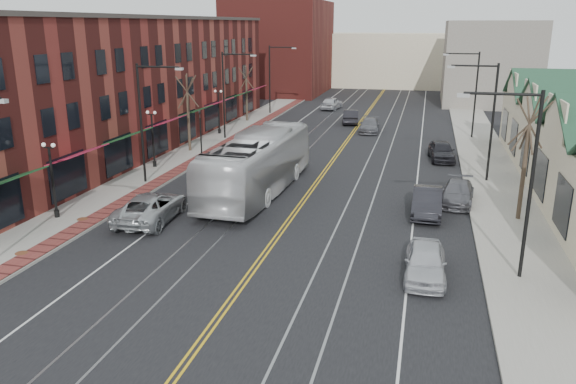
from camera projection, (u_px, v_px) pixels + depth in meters
The scene contains 31 objects.
ground at pixel (221, 314), 21.41m from camera, with size 160.00×160.00×0.00m, color black.
sidewalk_left at pixel (165, 168), 42.73m from camera, with size 4.00×120.00×0.15m, color gray.
sidewalk_right at pixel (497, 190), 37.22m from camera, with size 4.00×120.00×0.15m, color gray.
building_left at pixel (123, 84), 49.29m from camera, with size 10.00×50.00×11.00m, color maroon.
backdrop_left at pixel (280, 48), 88.13m from camera, with size 14.00×18.00×14.00m, color maroon.
backdrop_mid at pixel (389, 60), 99.12m from camera, with size 22.00×14.00×9.00m, color beige.
backdrop_right at pixel (489, 63), 76.79m from camera, with size 12.00×16.00×11.00m, color slate.
streetlight_l_1 at pixel (146, 111), 37.37m from camera, with size 3.33×0.25×8.00m.
streetlight_l_2 at pixel (228, 86), 52.24m from camera, with size 3.33×0.25×8.00m.
streetlight_l_3 at pixel (273, 72), 67.11m from camera, with size 3.33×0.25×8.00m.
streetlight_r_0 at pixel (522, 166), 23.00m from camera, with size 3.33×0.25×8.00m.
streetlight_r_1 at pixel (487, 110), 37.87m from camera, with size 3.33×0.25×8.00m.
streetlight_r_2 at pixel (471, 86), 52.74m from camera, with size 3.33×0.25×8.00m.
lamppost_l_1 at pixel (53, 182), 31.15m from camera, with size 0.84×0.28×4.27m.
lamppost_l_2 at pixel (153, 140), 42.30m from camera, with size 0.84×0.28×4.27m.
lamppost_l_3 at pixel (219, 113), 55.32m from camera, with size 0.84×0.28×4.27m.
tree_left_near at pixel (188, 111), 47.43m from camera, with size 1.78×1.37×6.48m.
tree_left_far at pixel (247, 92), 62.38m from camera, with size 1.66×1.28×6.02m.
tree_right_mid at pixel (526, 156), 30.47m from camera, with size 1.90×1.46×6.93m.
manhole_mid at pixel (21, 253), 26.73m from camera, with size 0.60×0.60×0.02m, color #592D19.
manhole_far at pixel (82, 219), 31.37m from camera, with size 0.60×0.60×0.02m, color #592D19.
traffic_signal at pixel (201, 130), 45.48m from camera, with size 0.18×0.15×3.80m.
transit_bus at pixel (258, 164), 36.17m from camera, with size 3.28×14.00×3.90m, color silver.
parked_suv at pixel (151, 207), 31.37m from camera, with size 2.66×5.76×1.60m, color #A9ADB0.
parked_car_a at pixel (425, 262), 24.31m from camera, with size 1.75×4.35×1.48m, color silver.
parked_car_b at pixel (427, 202), 32.35m from camera, with size 1.64×4.70×1.55m, color black.
parked_car_c at pixel (458, 193), 34.46m from camera, with size 1.86×4.57×1.33m, color slate.
parked_car_d at pixel (442, 151), 45.27m from camera, with size 1.85×4.61×1.57m, color black.
distant_car_left at pixel (351, 117), 62.00m from camera, with size 1.62×4.64×1.53m, color black.
distant_car_right at pixel (370, 125), 57.13m from camera, with size 1.94×4.77×1.38m, color #58595F.
distant_car_far at pixel (332, 103), 72.22m from camera, with size 1.90×4.72×1.61m, color silver.
Camera 1 is at (7.09, -17.97, 10.66)m, focal length 35.00 mm.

